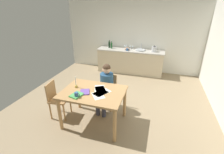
% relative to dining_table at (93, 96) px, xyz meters
% --- Properties ---
extents(ground_plane, '(5.20, 5.20, 0.04)m').
position_rel_dining_table_xyz_m(ground_plane, '(0.17, 0.92, -0.70)').
color(ground_plane, '#937F60').
extents(wall_back, '(5.20, 0.12, 2.60)m').
position_rel_dining_table_xyz_m(wall_back, '(0.17, 3.52, 0.62)').
color(wall_back, silver).
rests_on(wall_back, ground).
extents(kitchen_counter, '(2.49, 0.64, 0.90)m').
position_rel_dining_table_xyz_m(kitchen_counter, '(0.17, 3.16, -0.23)').
color(kitchen_counter, beige).
rests_on(kitchen_counter, ground).
extents(dining_table, '(1.31, 0.95, 0.80)m').
position_rel_dining_table_xyz_m(dining_table, '(0.00, 0.00, 0.00)').
color(dining_table, tan).
rests_on(dining_table, ground).
extents(chair_at_table, '(0.43, 0.43, 0.86)m').
position_rel_dining_table_xyz_m(chair_at_table, '(0.09, 0.72, -0.20)').
color(chair_at_table, tan).
rests_on(chair_at_table, ground).
extents(person_seated, '(0.35, 0.61, 1.19)m').
position_rel_dining_table_xyz_m(person_seated, '(0.08, 0.57, -0.01)').
color(person_seated, navy).
rests_on(person_seated, ground).
extents(chair_side_empty, '(0.44, 0.44, 0.87)m').
position_rel_dining_table_xyz_m(chair_side_empty, '(-0.92, -0.02, -0.20)').
color(chair_side_empty, tan).
rests_on(chair_side_empty, ground).
extents(coffee_mug, '(0.12, 0.08, 0.11)m').
position_rel_dining_table_xyz_m(coffee_mug, '(-0.22, -0.31, 0.17)').
color(coffee_mug, '#33598C').
rests_on(coffee_mug, dining_table).
extents(candlestick, '(0.06, 0.06, 0.25)m').
position_rel_dining_table_xyz_m(candlestick, '(-0.43, 0.06, 0.18)').
color(candlestick, gold).
rests_on(candlestick, dining_table).
extents(book_magazine, '(0.25, 0.28, 0.03)m').
position_rel_dining_table_xyz_m(book_magazine, '(-0.25, -0.26, 0.13)').
color(book_magazine, '#4AA555').
rests_on(book_magazine, dining_table).
extents(book_cookery, '(0.27, 0.29, 0.02)m').
position_rel_dining_table_xyz_m(book_cookery, '(-0.15, -0.08, 0.12)').
color(book_cookery, '#6848A0').
rests_on(book_cookery, dining_table).
extents(paper_letter, '(0.35, 0.36, 0.00)m').
position_rel_dining_table_xyz_m(paper_letter, '(0.16, -0.12, 0.11)').
color(paper_letter, white).
rests_on(paper_letter, dining_table).
extents(paper_bill, '(0.30, 0.35, 0.00)m').
position_rel_dining_table_xyz_m(paper_bill, '(0.08, 0.17, 0.11)').
color(paper_bill, white).
rests_on(paper_bill, dining_table).
extents(paper_envelope, '(0.32, 0.36, 0.00)m').
position_rel_dining_table_xyz_m(paper_envelope, '(0.17, -0.01, 0.11)').
color(paper_envelope, white).
rests_on(paper_envelope, dining_table).
extents(paper_receipt, '(0.33, 0.36, 0.00)m').
position_rel_dining_table_xyz_m(paper_receipt, '(0.21, 0.04, 0.11)').
color(paper_receipt, white).
rests_on(paper_receipt, dining_table).
extents(paper_notice, '(0.34, 0.36, 0.00)m').
position_rel_dining_table_xyz_m(paper_notice, '(0.11, 0.13, 0.11)').
color(paper_notice, white).
rests_on(paper_notice, dining_table).
extents(sink_unit, '(0.36, 0.36, 0.24)m').
position_rel_dining_table_xyz_m(sink_unit, '(0.54, 3.16, 0.24)').
color(sink_unit, '#B2B7BC').
rests_on(sink_unit, kitchen_counter).
extents(bottle_oil, '(0.07, 0.07, 0.30)m').
position_rel_dining_table_xyz_m(bottle_oil, '(-0.68, 3.23, 0.34)').
color(bottle_oil, black).
rests_on(bottle_oil, kitchen_counter).
extents(bottle_vinegar, '(0.06, 0.06, 0.27)m').
position_rel_dining_table_xyz_m(bottle_vinegar, '(-0.57, 3.14, 0.33)').
color(bottle_vinegar, '#194C23').
rests_on(bottle_vinegar, kitchen_counter).
extents(mixing_bowl, '(0.20, 0.20, 0.09)m').
position_rel_dining_table_xyz_m(mixing_bowl, '(0.05, 3.10, 0.26)').
color(mixing_bowl, tan).
rests_on(mixing_bowl, kitchen_counter).
extents(stovetop_kettle, '(0.18, 0.18, 0.22)m').
position_rel_dining_table_xyz_m(stovetop_kettle, '(1.03, 3.16, 0.31)').
color(stovetop_kettle, '#B7BABF').
rests_on(stovetop_kettle, kitchen_counter).
extents(wine_glass_near_sink, '(0.07, 0.07, 0.15)m').
position_rel_dining_table_xyz_m(wine_glass_near_sink, '(0.22, 3.31, 0.32)').
color(wine_glass_near_sink, silver).
rests_on(wine_glass_near_sink, kitchen_counter).
extents(wine_glass_by_kettle, '(0.07, 0.07, 0.15)m').
position_rel_dining_table_xyz_m(wine_glass_by_kettle, '(0.13, 3.31, 0.32)').
color(wine_glass_by_kettle, silver).
rests_on(wine_glass_by_kettle, kitchen_counter).
extents(wine_glass_back_left, '(0.07, 0.07, 0.15)m').
position_rel_dining_table_xyz_m(wine_glass_back_left, '(-0.01, 3.31, 0.32)').
color(wine_glass_back_left, silver).
rests_on(wine_glass_back_left, kitchen_counter).
extents(wine_glass_back_right, '(0.07, 0.07, 0.15)m').
position_rel_dining_table_xyz_m(wine_glass_back_right, '(-0.08, 3.31, 0.32)').
color(wine_glass_back_right, silver).
rests_on(wine_glass_back_right, kitchen_counter).
extents(teacup_on_counter, '(0.12, 0.09, 0.09)m').
position_rel_dining_table_xyz_m(teacup_on_counter, '(0.08, 3.01, 0.26)').
color(teacup_on_counter, '#33598C').
rests_on(teacup_on_counter, kitchen_counter).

